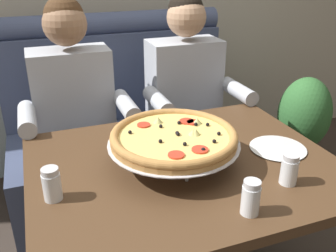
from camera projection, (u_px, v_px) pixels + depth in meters
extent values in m
cube|color=#424C6B|center=(133.00, 172.00, 2.28)|extent=(1.39, 0.60, 0.46)
cube|color=#424C6B|center=(115.00, 83.00, 2.42)|extent=(1.39, 0.18, 0.65)
cylinder|color=#424C6B|center=(111.00, 24.00, 2.26)|extent=(1.39, 0.14, 0.14)
cube|color=#4C331E|center=(184.00, 167.00, 1.40)|extent=(1.14, 0.90, 0.04)
cylinder|color=black|center=(52.00, 214.00, 1.72)|extent=(0.06, 0.06, 0.69)
cylinder|color=black|center=(240.00, 174.00, 2.04)|extent=(0.06, 0.06, 0.69)
cube|color=#2D3342|center=(84.00, 156.00, 1.84)|extent=(0.34, 0.40, 0.15)
cylinder|color=#2D3342|center=(76.00, 242.00, 1.72)|extent=(0.11, 0.11, 0.46)
cylinder|color=#2D3342|center=(119.00, 232.00, 1.79)|extent=(0.11, 0.11, 0.46)
cube|color=#B2B7C1|center=(73.00, 102.00, 1.94)|extent=(0.40, 0.22, 0.56)
cylinder|color=#B2B7C1|center=(27.00, 119.00, 1.67)|extent=(0.08, 0.28, 0.08)
cylinder|color=#B2B7C1|center=(126.00, 106.00, 1.81)|extent=(0.08, 0.28, 0.08)
sphere|color=#997051|center=(65.00, 24.00, 1.76)|extent=(0.21, 0.21, 0.21)
sphere|color=#472D19|center=(64.00, 16.00, 1.75)|extent=(0.19, 0.19, 0.19)
cube|color=#2D3342|center=(198.00, 137.00, 2.04)|extent=(0.34, 0.40, 0.15)
cylinder|color=#2D3342|center=(199.00, 212.00, 1.92)|extent=(0.11, 0.11, 0.46)
cylinder|color=#2D3342|center=(233.00, 204.00, 1.98)|extent=(0.11, 0.11, 0.46)
cube|color=#B2B7C1|center=(184.00, 89.00, 2.14)|extent=(0.40, 0.22, 0.56)
cylinder|color=#B2B7C1|center=(158.00, 101.00, 1.87)|extent=(0.08, 0.28, 0.08)
cylinder|color=#B2B7C1|center=(238.00, 91.00, 2.01)|extent=(0.08, 0.28, 0.08)
sphere|color=tan|center=(186.00, 17.00, 1.95)|extent=(0.21, 0.21, 0.21)
sphere|color=black|center=(186.00, 10.00, 1.95)|extent=(0.19, 0.19, 0.19)
cylinder|color=silver|center=(187.00, 170.00, 1.27)|extent=(0.01, 0.01, 0.09)
cylinder|color=silver|center=(140.00, 150.00, 1.39)|extent=(0.01, 0.01, 0.09)
cylinder|color=silver|center=(194.00, 141.00, 1.46)|extent=(0.01, 0.01, 0.09)
torus|color=silver|center=(174.00, 144.00, 1.36)|extent=(0.26, 0.26, 0.01)
cylinder|color=silver|center=(174.00, 143.00, 1.35)|extent=(0.48, 0.48, 0.00)
cylinder|color=#B77F42|center=(174.00, 140.00, 1.35)|extent=(0.46, 0.46, 0.02)
torus|color=#B77F42|center=(174.00, 135.00, 1.34)|extent=(0.46, 0.46, 0.03)
cylinder|color=#EFCC6B|center=(174.00, 136.00, 1.34)|extent=(0.40, 0.40, 0.01)
cylinder|color=red|center=(144.00, 125.00, 1.42)|extent=(0.05, 0.05, 0.01)
cylinder|color=red|center=(176.00, 155.00, 1.20)|extent=(0.05, 0.05, 0.01)
cylinder|color=red|center=(187.00, 121.00, 1.45)|extent=(0.06, 0.06, 0.01)
cylinder|color=red|center=(200.00, 150.00, 1.24)|extent=(0.06, 0.06, 0.01)
cylinder|color=red|center=(193.00, 122.00, 1.44)|extent=(0.05, 0.05, 0.01)
sphere|color=black|center=(203.00, 150.00, 1.23)|extent=(0.01, 0.01, 0.01)
sphere|color=black|center=(185.00, 144.00, 1.27)|extent=(0.01, 0.01, 0.01)
sphere|color=black|center=(160.00, 141.00, 1.29)|extent=(0.01, 0.01, 0.01)
sphere|color=black|center=(219.00, 133.00, 1.34)|extent=(0.01, 0.01, 0.01)
sphere|color=black|center=(179.00, 123.00, 1.43)|extent=(0.01, 0.01, 0.01)
sphere|color=black|center=(214.00, 141.00, 1.29)|extent=(0.01, 0.01, 0.01)
sphere|color=black|center=(178.00, 134.00, 1.34)|extent=(0.01, 0.01, 0.01)
sphere|color=black|center=(196.00, 124.00, 1.41)|extent=(0.01, 0.01, 0.01)
sphere|color=black|center=(130.00, 132.00, 1.35)|extent=(0.01, 0.01, 0.01)
sphere|color=black|center=(208.00, 124.00, 1.41)|extent=(0.01, 0.01, 0.01)
sphere|color=black|center=(161.00, 126.00, 1.40)|extent=(0.01, 0.01, 0.01)
sphere|color=black|center=(177.00, 133.00, 1.35)|extent=(0.01, 0.01, 0.01)
cone|color=#CCC675|center=(193.00, 132.00, 1.34)|extent=(0.04, 0.04, 0.02)
cone|color=#CCC675|center=(197.00, 121.00, 1.43)|extent=(0.04, 0.04, 0.02)
cone|color=#CCC675|center=(158.00, 120.00, 1.44)|extent=(0.04, 0.04, 0.02)
cone|color=#CCC675|center=(196.00, 132.00, 1.34)|extent=(0.04, 0.04, 0.02)
cylinder|color=white|center=(250.00, 200.00, 1.10)|extent=(0.06, 0.06, 0.09)
cylinder|color=#4C6633|center=(250.00, 205.00, 1.11)|extent=(0.05, 0.05, 0.05)
cylinder|color=silver|center=(252.00, 184.00, 1.08)|extent=(0.05, 0.05, 0.02)
cylinder|color=white|center=(52.00, 187.00, 1.17)|extent=(0.06, 0.06, 0.09)
cylinder|color=#A82D19|center=(53.00, 192.00, 1.18)|extent=(0.05, 0.05, 0.05)
cylinder|color=silver|center=(50.00, 171.00, 1.15)|extent=(0.05, 0.05, 0.02)
cylinder|color=white|center=(289.00, 172.00, 1.25)|extent=(0.06, 0.06, 0.09)
cylinder|color=silver|center=(288.00, 176.00, 1.26)|extent=(0.05, 0.05, 0.05)
cylinder|color=silver|center=(291.00, 157.00, 1.23)|extent=(0.05, 0.05, 0.02)
cylinder|color=white|center=(278.00, 148.00, 1.49)|extent=(0.16, 0.16, 0.01)
cone|color=white|center=(278.00, 146.00, 1.49)|extent=(0.22, 0.22, 0.01)
cylinder|color=brown|center=(297.00, 155.00, 2.71)|extent=(0.24, 0.24, 0.22)
ellipsoid|color=#336B33|center=(304.00, 114.00, 2.57)|extent=(0.36, 0.36, 0.52)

